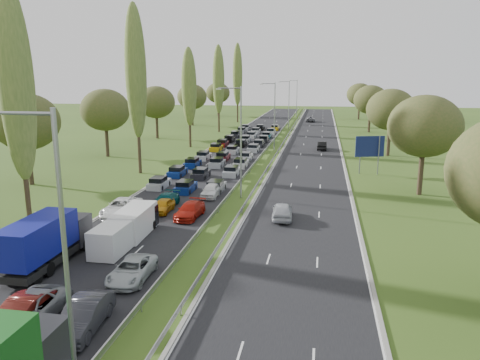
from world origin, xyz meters
The scene contains 26 objects.
ground centered at (4.50, 80.00, 0.00)m, with size 260.00×260.00×0.00m, color #324D18.
near_carriageway centered at (-2.25, 82.50, 0.00)m, with size 10.50×215.00×0.04m, color black.
far_carriageway centered at (11.25, 82.50, 0.00)m, with size 10.50×215.00×0.04m, color black.
central_reservation centered at (4.50, 82.50, 0.55)m, with size 2.36×215.00×0.32m.
lamp_columns centered at (4.50, 78.00, 6.00)m, with size 0.18×140.18×12.00m.
poplar_row centered at (-11.50, 68.17, 12.39)m, with size 2.80×127.80×22.44m.
woodland_left centered at (-22.00, 62.63, 7.68)m, with size 8.00×166.00×11.10m.
woodland_right centered at (24.00, 66.67, 7.68)m, with size 8.00×153.00×11.10m.
traffic_queue_fill centered at (-2.23, 77.43, 0.44)m, with size 9.09×69.56×0.80m.
near_car_2 centered at (-5.52, 34.36, 0.82)m, with size 2.66×5.77×1.60m, color white.
near_car_5 centered at (-2.28, 14.41, 0.78)m, with size 1.61×4.61×1.52m, color #52130E.
near_car_6 centered at (-2.07, 14.78, 0.78)m, with size 2.51×5.45×1.52m, color slate.
near_car_7 centered at (-2.39, 37.93, 0.70)m, with size 1.90×4.66×1.35m, color #044244.
near_car_8 centered at (-2.03, 36.17, 0.68)m, with size 1.55×3.85×1.31m, color #B6790C.
near_car_9 centered at (1.14, 14.67, 0.82)m, with size 1.69×4.83×1.59m, color black.
near_car_10 centered at (1.15, 20.95, 0.69)m, with size 2.23×4.83×1.34m, color #A6ADB0.
near_car_11 centered at (1.04, 34.96, 0.72)m, with size 1.95×4.81×1.39m, color #9E1409.
near_car_12 centered at (1.18, 42.83, 0.74)m, with size 1.71×4.24×1.44m, color white.
far_car_0 centered at (9.61, 36.02, 0.80)m, with size 1.85×4.60×1.57m, color #ABAEB4.
far_car_1 centered at (13.09, 79.66, 0.78)m, with size 1.61×4.61×1.52m, color black.
far_car_2 centered at (9.46, 134.03, 0.80)m, with size 2.57×5.58×1.55m, color slate.
blue_lorry centered at (-5.51, 22.10, 1.89)m, with size 2.38×8.56×3.61m.
white_van_front centered at (-2.14, 25.97, 1.11)m, with size 2.11×5.38×2.16m.
white_van_rear centered at (-2.12, 29.59, 1.17)m, with size 2.23×5.69×2.29m.
info_sign centered at (-9.40, 27.54, 1.37)m, with size 1.46×0.57×2.10m.
direction_sign centered at (19.40, 58.69, 3.57)m, with size 3.87×1.21×5.20m.
Camera 1 is at (13.00, -5.77, 12.95)m, focal length 35.00 mm.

